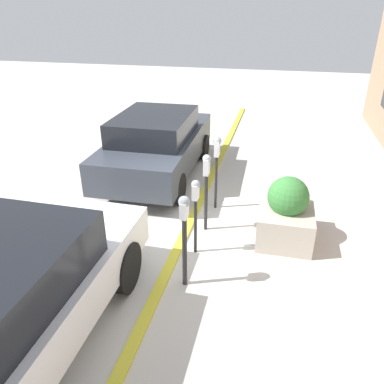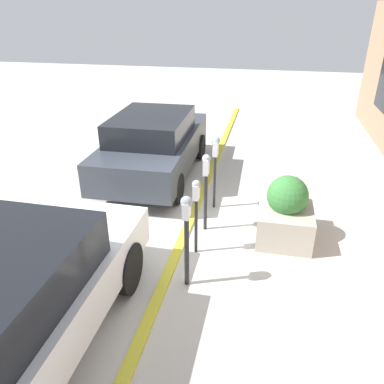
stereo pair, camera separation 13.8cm
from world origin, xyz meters
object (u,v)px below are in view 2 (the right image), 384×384
object	(u,v)px
parked_car_middle	(154,144)
parking_meter_fourth	(215,154)
planter_box	(285,213)
parking_meter_nearest	(187,226)
parking_meter_second	(196,201)
parked_car_front	(7,302)
parking_meter_middle	(206,178)

from	to	relation	value
parked_car_middle	parking_meter_fourth	bearing A→B (deg)	-129.55
parking_meter_fourth	planter_box	distance (m)	1.75
planter_box	parking_meter_nearest	bearing A→B (deg)	138.53
parking_meter_second	parked_car_front	bearing A→B (deg)	146.30
parking_meter_second	planter_box	xyz separation A→B (m)	(0.76, -1.43, -0.48)
parking_meter_fourth	planter_box	world-z (taller)	parking_meter_fourth
parking_meter_nearest	parked_car_middle	bearing A→B (deg)	23.52
planter_box	parked_car_middle	world-z (taller)	parked_car_middle
parking_meter_second	parking_meter_middle	distance (m)	0.74
parking_meter_second	parking_meter_fourth	xyz separation A→B (m)	(1.60, -0.06, 0.19)
parked_car_front	parked_car_middle	world-z (taller)	parked_car_middle
parked_car_front	parked_car_middle	bearing A→B (deg)	-0.01
parking_meter_nearest	planter_box	size ratio (longest dim) A/B	1.24
parking_meter_fourth	planter_box	size ratio (longest dim) A/B	1.29
planter_box	parked_car_front	bearing A→B (deg)	136.33
planter_box	parked_car_front	size ratio (longest dim) A/B	0.28
parking_meter_middle	parked_car_front	world-z (taller)	parked_car_front
parking_meter_fourth	planter_box	bearing A→B (deg)	-121.43
parking_meter_second	parking_meter_middle	size ratio (longest dim) A/B	0.90
parking_meter_second	parking_meter_middle	world-z (taller)	parking_meter_middle
parked_car_front	parked_car_middle	size ratio (longest dim) A/B	0.98
parking_meter_nearest	parked_car_middle	world-z (taller)	parked_car_middle
parking_meter_nearest	parking_meter_second	size ratio (longest dim) A/B	1.11
parking_meter_nearest	parking_meter_middle	world-z (taller)	parking_meter_middle
parking_meter_fourth	parked_car_middle	size ratio (longest dim) A/B	0.36
parking_meter_fourth	parked_car_middle	xyz separation A→B (m)	(1.31, 1.65, -0.36)
parking_meter_second	planter_box	bearing A→B (deg)	-61.96
parking_meter_nearest	parked_car_middle	size ratio (longest dim) A/B	0.34
parking_meter_nearest	parked_car_front	bearing A→B (deg)	134.31
parking_meter_fourth	parking_meter_second	bearing A→B (deg)	178.03
planter_box	parked_car_front	distance (m)	4.44
planter_box	parked_car_middle	size ratio (longest dim) A/B	0.28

